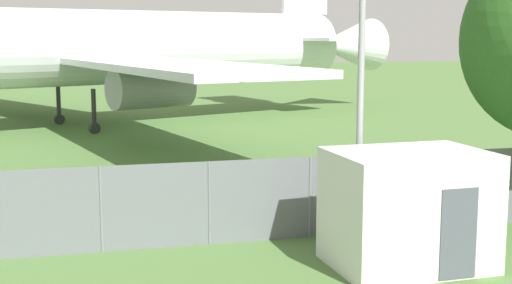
{
  "coord_description": "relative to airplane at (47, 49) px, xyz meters",
  "views": [
    {
      "loc": [
        -3.07,
        -5.47,
        5.01
      ],
      "look_at": [
        1.93,
        13.97,
        2.0
      ],
      "focal_mm": 50.0,
      "sensor_mm": 36.0,
      "label": 1
    }
  ],
  "objects": [
    {
      "name": "perimeter_fence",
      "position": [
        4.31,
        -22.56,
        -3.28
      ],
      "size": [
        56.07,
        0.07,
        2.04
      ],
      "color": "slate",
      "rests_on": "ground"
    },
    {
      "name": "portable_cabin",
      "position": [
        8.21,
        -25.2,
        -3.03
      ],
      "size": [
        3.41,
        2.56,
        2.55
      ],
      "rotation": [
        0.0,
        0.0,
        0.04
      ],
      "color": "silver",
      "rests_on": "ground"
    },
    {
      "name": "light_mast",
      "position": [
        7.9,
        -23.15,
        1.0
      ],
      "size": [
        0.44,
        0.44,
        8.8
      ],
      "color": "#99999E",
      "rests_on": "ground"
    },
    {
      "name": "airplane",
      "position": [
        0.0,
        0.0,
        0.0
      ],
      "size": [
        45.34,
        37.4,
        12.55
      ],
      "rotation": [
        0.0,
        0.0,
        -2.76
      ],
      "color": "silver",
      "rests_on": "ground"
    }
  ]
}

